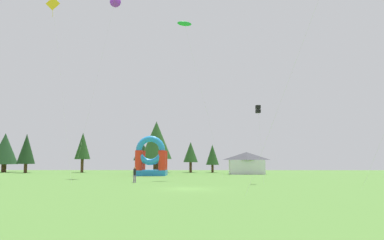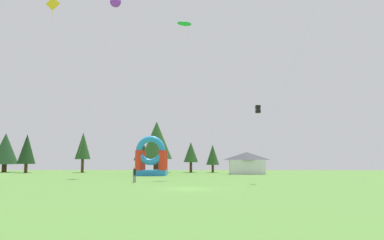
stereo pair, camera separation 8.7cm
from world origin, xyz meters
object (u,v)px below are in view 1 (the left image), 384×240
object	(u,v)px
kite_black_box	(258,109)
inflatable_blue_arch	(151,161)
kite_green_parafoil	(185,24)
festival_tent	(247,163)
kite_purple_delta	(115,1)
person_left_edge	(135,173)
kite_yellow_diamond	(53,6)

from	to	relation	value
kite_black_box	inflatable_blue_arch	size ratio (longest dim) A/B	1.35
kite_green_parafoil	festival_tent	size ratio (longest dim) A/B	3.58
kite_purple_delta	kite_black_box	world-z (taller)	kite_purple_delta
person_left_edge	inflatable_blue_arch	distance (m)	18.80
kite_yellow_diamond	person_left_edge	bearing A→B (deg)	-13.01
person_left_edge	inflatable_blue_arch	xyz separation A→B (m)	(-0.55, 18.74, 1.40)
kite_purple_delta	festival_tent	xyz separation A→B (m)	(22.12, 11.77, -25.89)
kite_black_box	festival_tent	world-z (taller)	kite_black_box
kite_yellow_diamond	person_left_edge	size ratio (longest dim) A/B	13.09
kite_black_box	inflatable_blue_arch	world-z (taller)	kite_black_box
kite_black_box	kite_green_parafoil	world-z (taller)	kite_green_parafoil
kite_yellow_diamond	festival_tent	xyz separation A→B (m)	(27.60, 22.30, -20.43)
person_left_edge	kite_green_parafoil	bearing A→B (deg)	45.65
kite_purple_delta	festival_tent	bearing A→B (deg)	28.01
inflatable_blue_arch	kite_black_box	bearing A→B (deg)	-52.76
kite_purple_delta	kite_green_parafoil	size ratio (longest dim) A/B	1.29
kite_yellow_diamond	kite_purple_delta	bearing A→B (deg)	62.55
kite_yellow_diamond	festival_tent	distance (m)	40.95
kite_yellow_diamond	inflatable_blue_arch	distance (m)	27.87
festival_tent	kite_purple_delta	bearing A→B (deg)	-151.99
inflatable_blue_arch	festival_tent	xyz separation A→B (m)	(16.75, 6.20, -0.44)
kite_black_box	inflatable_blue_arch	distance (m)	25.13
kite_purple_delta	person_left_edge	distance (m)	30.49
person_left_edge	inflatable_blue_arch	bearing A→B (deg)	81.72
inflatable_blue_arch	festival_tent	world-z (taller)	inflatable_blue_arch
kite_yellow_diamond	kite_green_parafoil	size ratio (longest dim) A/B	1.04
kite_purple_delta	inflatable_blue_arch	distance (m)	26.59
person_left_edge	inflatable_blue_arch	world-z (taller)	inflatable_blue_arch
kite_black_box	kite_yellow_diamond	bearing A→B (deg)	172.58
kite_green_parafoil	person_left_edge	world-z (taller)	kite_green_parafoil
kite_green_parafoil	kite_yellow_diamond	bearing A→B (deg)	-162.59
kite_purple_delta	kite_green_parafoil	distance (m)	13.84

